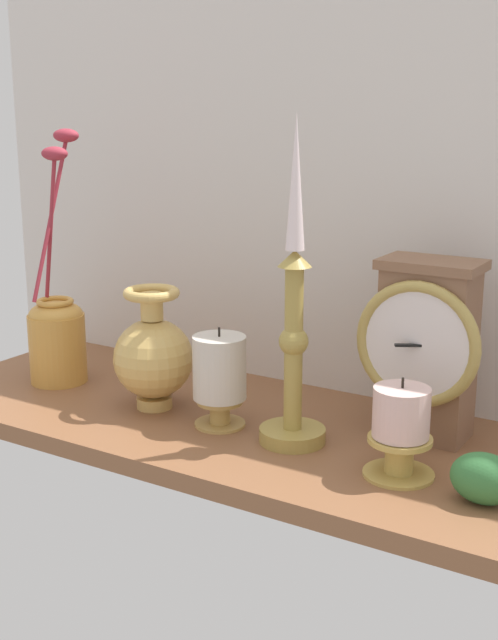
% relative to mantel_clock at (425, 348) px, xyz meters
% --- Properties ---
extents(ground_plane, '(1.00, 0.36, 0.02)m').
position_rel_mantel_clock_xyz_m(ground_plane, '(-0.21, -0.07, -0.13)').
color(ground_plane, brown).
extents(back_wall, '(1.20, 0.02, 0.65)m').
position_rel_mantel_clock_xyz_m(back_wall, '(-0.21, 0.12, 0.21)').
color(back_wall, silver).
rests_on(back_wall, ground_plane).
extents(mantel_clock, '(0.16, 0.10, 0.23)m').
position_rel_mantel_clock_xyz_m(mantel_clock, '(0.00, 0.00, 0.00)').
color(mantel_clock, brown).
rests_on(mantel_clock, ground_plane).
extents(candlestick_tall_left, '(0.08, 0.08, 0.40)m').
position_rel_mantel_clock_xyz_m(candlestick_tall_left, '(-0.13, -0.10, 0.02)').
color(candlestick_tall_left, '#A88E42').
rests_on(candlestick_tall_left, ground_plane).
extents(brass_vase_bulbous, '(0.11, 0.11, 0.17)m').
position_rel_mantel_clock_xyz_m(brass_vase_bulbous, '(-0.36, -0.09, -0.04)').
color(brass_vase_bulbous, tan).
rests_on(brass_vase_bulbous, ground_plane).
extents(brass_vase_jar, '(0.09, 0.09, 0.38)m').
position_rel_mantel_clock_xyz_m(brass_vase_jar, '(-0.55, -0.08, -0.04)').
color(brass_vase_jar, gold).
rests_on(brass_vase_jar, ground_plane).
extents(pillar_candle_front, '(0.08, 0.08, 0.12)m').
position_rel_mantel_clock_xyz_m(pillar_candle_front, '(0.02, -0.12, -0.06)').
color(pillar_candle_front, tan).
rests_on(pillar_candle_front, ground_plane).
extents(pillar_candle_near_clock, '(0.07, 0.07, 0.13)m').
position_rel_mantel_clock_xyz_m(pillar_candle_near_clock, '(-0.24, -0.10, -0.05)').
color(pillar_candle_near_clock, tan).
rests_on(pillar_candle_near_clock, ground_plane).
extents(ivy_sprig, '(0.07, 0.05, 0.06)m').
position_rel_mantel_clock_xyz_m(ivy_sprig, '(0.12, -0.14, -0.09)').
color(ivy_sprig, '#347339').
rests_on(ivy_sprig, ground_plane).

